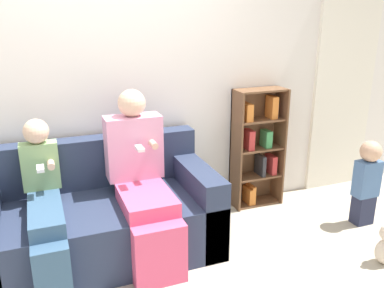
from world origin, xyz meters
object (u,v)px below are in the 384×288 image
at_px(child_seated, 45,204).
at_px(bookshelf, 257,146).
at_px(couch, 100,219).
at_px(toddler_standing, 367,180).
at_px(adult_seated, 141,175).

distance_m(child_seated, bookshelf, 2.03).
relative_size(child_seated, bookshelf, 0.95).
xyz_separation_m(couch, bookshelf, (1.58, 0.36, 0.29)).
relative_size(couch, child_seated, 1.62).
bearing_deg(toddler_standing, adult_seated, 171.97).
relative_size(couch, adult_seated, 1.39).
distance_m(couch, child_seated, 0.49).
bearing_deg(child_seated, toddler_standing, -4.87).
xyz_separation_m(child_seated, bookshelf, (1.96, 0.50, 0.03)).
bearing_deg(child_seated, adult_seated, 4.00).
relative_size(adult_seated, bookshelf, 1.10).
bearing_deg(adult_seated, couch, 163.56).
bearing_deg(adult_seated, toddler_standing, -8.03).
distance_m(toddler_standing, bookshelf, 1.02).
distance_m(adult_seated, child_seated, 0.71).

